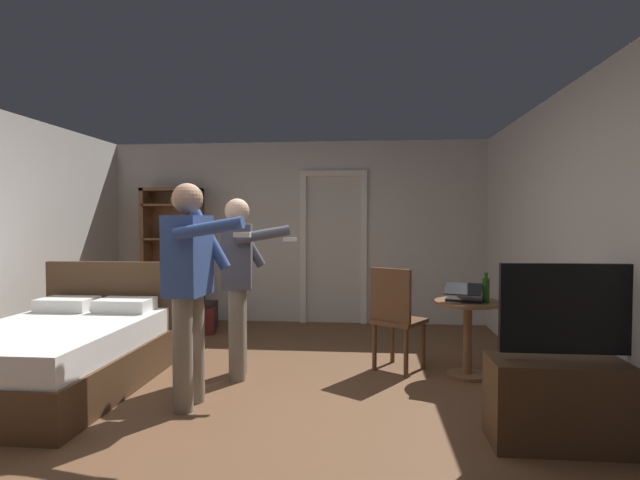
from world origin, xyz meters
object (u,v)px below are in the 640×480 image
at_px(person_striped_shirt, 239,275).
at_px(suitcase_small, 195,316).
at_px(bed, 60,354).
at_px(bookshelf, 173,250).
at_px(suitcase_dark, 192,321).
at_px(side_table, 468,326).
at_px(person_blue_shirt, 190,279).
at_px(wooden_chair, 395,314).
at_px(laptop, 464,296).
at_px(tv_flatscreen, 577,393).
at_px(bottle_on_table, 486,290).

bearing_deg(person_striped_shirt, suitcase_small, 119.94).
distance_m(bed, bookshelf, 2.93).
xyz_separation_m(bookshelf, suitcase_small, (0.47, -0.46, -0.83)).
relative_size(person_striped_shirt, suitcase_dark, 2.78).
bearing_deg(side_table, person_blue_shirt, -157.21).
bearing_deg(person_blue_shirt, side_table, 22.79).
height_order(side_table, person_striped_shirt, person_striped_shirt).
bearing_deg(wooden_chair, laptop, -13.03).
xyz_separation_m(tv_flatscreen, laptop, (-0.45, 1.35, 0.41)).
bearing_deg(wooden_chair, bed, -164.53).
bearing_deg(bookshelf, suitcase_dark, -53.11).
height_order(laptop, suitcase_dark, laptop).
bearing_deg(side_table, bookshelf, 149.48).
height_order(bed, tv_flatscreen, tv_flatscreen).
bearing_deg(bed, bottle_on_table, 9.49).
bearing_deg(suitcase_small, person_striped_shirt, -61.68).
xyz_separation_m(tv_flatscreen, side_table, (-0.40, 1.39, 0.12)).
xyz_separation_m(tv_flatscreen, person_blue_shirt, (-2.67, 0.44, 0.64)).
bearing_deg(bookshelf, side_table, -30.52).
xyz_separation_m(person_blue_shirt, suitcase_small, (-0.90, 2.64, -0.81)).
height_order(tv_flatscreen, bottle_on_table, tv_flatscreen).
height_order(tv_flatscreen, laptop, tv_flatscreen).
xyz_separation_m(person_striped_shirt, suitcase_small, (-1.08, 1.88, -0.75)).
xyz_separation_m(bed, laptop, (3.47, 0.65, 0.45)).
height_order(wooden_chair, suitcase_dark, wooden_chair).
xyz_separation_m(bottle_on_table, suitcase_dark, (-3.28, 1.56, -0.65)).
height_order(person_striped_shirt, suitcase_small, person_striped_shirt).
relative_size(side_table, person_blue_shirt, 0.41).
bearing_deg(tv_flatscreen, bottle_on_table, 101.35).
distance_m(side_table, bottle_on_table, 0.38).
relative_size(side_table, suitcase_dark, 1.19).
distance_m(bookshelf, laptop, 4.22).
xyz_separation_m(wooden_chair, person_blue_shirt, (-1.62, -1.05, 0.45)).
xyz_separation_m(bottle_on_table, person_striped_shirt, (-2.23, -0.11, 0.12)).
height_order(tv_flatscreen, suitcase_small, tv_flatscreen).
bearing_deg(person_blue_shirt, bed, 167.92).
bearing_deg(bottle_on_table, laptop, 168.03).
bearing_deg(bookshelf, laptop, -31.30).
relative_size(laptop, person_blue_shirt, 0.24).
relative_size(bookshelf, wooden_chair, 1.91).
bearing_deg(wooden_chair, side_table, -8.70).
bearing_deg(bookshelf, bed, -87.27).
relative_size(bookshelf, bottle_on_table, 6.98).
bearing_deg(suitcase_dark, bottle_on_table, -36.27).
distance_m(person_blue_shirt, suitcase_dark, 2.71).
height_order(tv_flatscreen, suitcase_dark, tv_flatscreen).
xyz_separation_m(bottle_on_table, suitcase_small, (-3.31, 1.76, -0.63)).
relative_size(bottle_on_table, person_striped_shirt, 0.17).
xyz_separation_m(tv_flatscreen, bottle_on_table, (-0.26, 1.31, 0.47)).
xyz_separation_m(bookshelf, bottle_on_table, (3.78, -2.23, -0.20)).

